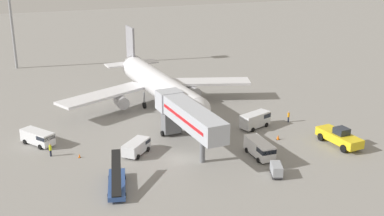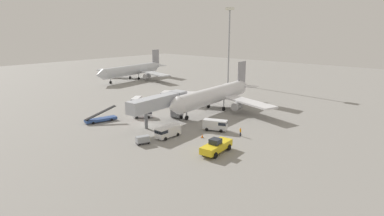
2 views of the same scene
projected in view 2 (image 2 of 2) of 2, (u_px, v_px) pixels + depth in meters
The scene contains 16 objects.
ground_plane at pixel (147, 125), 73.84m from camera, with size 300.00×300.00×0.00m, color gray.
airplane_at_gate at pixel (215, 95), 86.65m from camera, with size 34.95×37.54×11.70m.
jet_bridge at pixel (161, 103), 74.11m from camera, with size 4.66×17.15×6.60m.
pushback_tug at pixel (216, 146), 57.18m from camera, with size 3.37×7.43×2.65m.
belt_loader_truck at pixel (101, 118), 76.29m from camera, with size 3.46×7.59×3.41m.
service_van_near_left at pixel (167, 131), 65.22m from camera, with size 2.26×5.56×2.20m.
service_van_near_center at pixel (136, 101), 93.24m from camera, with size 4.62×5.40×2.02m.
service_van_outer_right at pixel (143, 113), 79.77m from camera, with size 4.53×4.64×1.83m.
service_van_near_right at pixel (216, 125), 69.62m from camera, with size 5.40×3.67×2.33m.
baggage_cart_mid_center at pixel (143, 140), 61.60m from camera, with size 1.97×2.77×1.56m.
ground_crew_worker_foreground at pixel (240, 132), 66.14m from camera, with size 0.40×0.40×1.76m.
ground_crew_worker_midground at pixel (126, 105), 89.13m from camera, with size 0.36×0.36×1.82m.
safety_cone_alpha at pixel (129, 110), 85.74m from camera, with size 0.35×0.35×0.54m.
safety_cone_bravo at pixel (202, 136), 65.30m from camera, with size 0.50×0.50×0.76m.
airplane_background at pixel (133, 70), 137.91m from camera, with size 38.35×39.64×11.63m.
apron_light_mast at pixel (229, 32), 124.25m from camera, with size 2.40×2.40×28.63m.
Camera 2 is at (54.42, -46.42, 21.27)m, focal length 30.77 mm.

